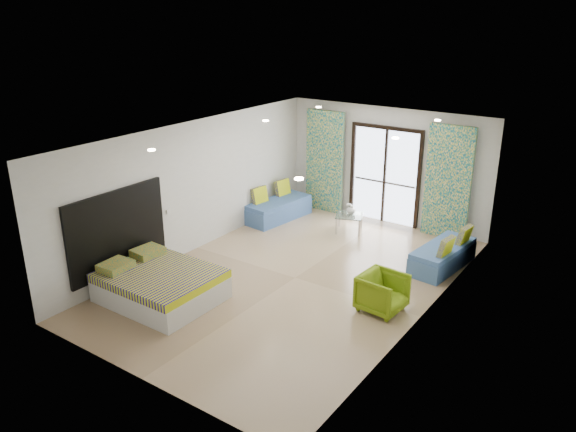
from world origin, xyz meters
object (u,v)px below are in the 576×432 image
Objects in this scene: daybed_left at (278,208)px; daybed_right at (443,255)px; coffee_table at (349,217)px; bed at (160,285)px; armchair at (382,291)px.

daybed_left is 1.04× the size of daybed_right.
daybed_right is at bearing -14.77° from coffee_table.
daybed_left reaches higher than bed.
daybed_left is (-0.64, 4.41, -0.01)m from bed.
daybed_right reaches higher than coffee_table.
daybed_right is at bearing -2.08° from armchair.
daybed_right is at bearing 48.36° from bed.
daybed_left is 4.25m from daybed_right.
armchair reaches higher than coffee_table.
bed is at bearing -74.65° from daybed_left.
coffee_table reaches higher than bed.
coffee_table is (1.79, 0.27, 0.08)m from daybed_left.
bed is 3.82m from armchair.
daybed_right reaches higher than bed.
bed is 1.12× the size of daybed_right.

